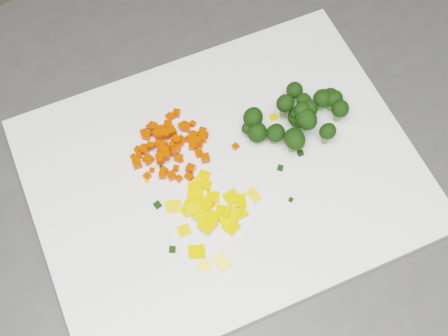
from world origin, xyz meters
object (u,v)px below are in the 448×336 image
cutting_board (224,174)px  broccoli_pile (292,106)px  pepper_pile (213,216)px  counter_block (188,295)px  carrot_pile (167,144)px

cutting_board → broccoli_pile: (0.11, 0.02, 0.03)m
pepper_pile → broccoli_pile: size_ratio=0.97×
pepper_pile → counter_block: bearing=115.3°
counter_block → broccoli_pile: bearing=3.6°
pepper_pile → broccoli_pile: broccoli_pile is taller
pepper_pile → broccoli_pile: (0.15, 0.07, 0.02)m
cutting_board → counter_block: bearing=169.7°
counter_block → pepper_pile: size_ratio=9.38×
counter_block → carrot_pile: (0.02, 0.05, 0.48)m
carrot_pile → pepper_pile: size_ratio=0.86×
counter_block → broccoli_pile: broccoli_pile is taller
cutting_board → carrot_pile: bearing=126.1°
counter_block → broccoli_pile: (0.18, 0.01, 0.49)m
cutting_board → broccoli_pile: broccoli_pile is taller
cutting_board → pepper_pile: bearing=-131.2°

